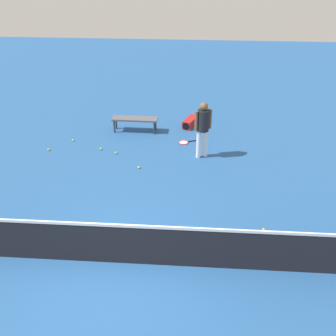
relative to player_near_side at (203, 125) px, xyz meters
name	(u,v)px	position (x,y,z in m)	size (l,w,h in m)	color
ground_plane	(118,262)	(1.67, 4.61, -1.01)	(40.00, 40.00, 0.00)	#265693
court_net	(117,243)	(1.67, 4.61, -0.51)	(10.09, 0.09, 1.07)	#4C4C51
player_near_side	(203,125)	(0.00, 0.00, 0.00)	(0.51, 0.45, 1.70)	white
tennis_racket_near_player	(184,142)	(0.55, -0.88, -1.00)	(0.60, 0.41, 0.03)	red
tennis_ball_near_player	(101,149)	(3.08, -0.21, -0.98)	(0.07, 0.07, 0.07)	#C6E033
tennis_ball_by_net	(264,230)	(-1.37, 3.39, -0.98)	(0.07, 0.07, 0.07)	#C6E033
tennis_ball_midcourt	(116,153)	(2.57, 0.01, -0.98)	(0.07, 0.07, 0.07)	#C6E033
tennis_ball_baseline	(139,167)	(1.77, 0.84, -0.98)	(0.07, 0.07, 0.07)	#C6E033
tennis_ball_stray_left	(73,140)	(4.10, -0.73, -0.98)	(0.07, 0.07, 0.07)	#C6E033
tennis_ball_stray_right	(49,150)	(4.66, -0.05, -0.98)	(0.07, 0.07, 0.07)	#C6E033
courtside_bench	(135,120)	(2.22, -1.62, -0.59)	(1.51, 0.44, 0.48)	#595960
equipment_bag	(190,123)	(0.40, -2.16, -0.87)	(0.56, 0.85, 0.28)	#B21E1E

